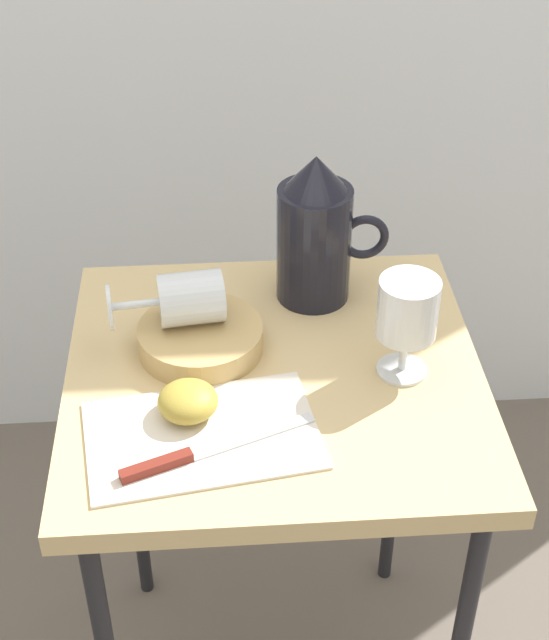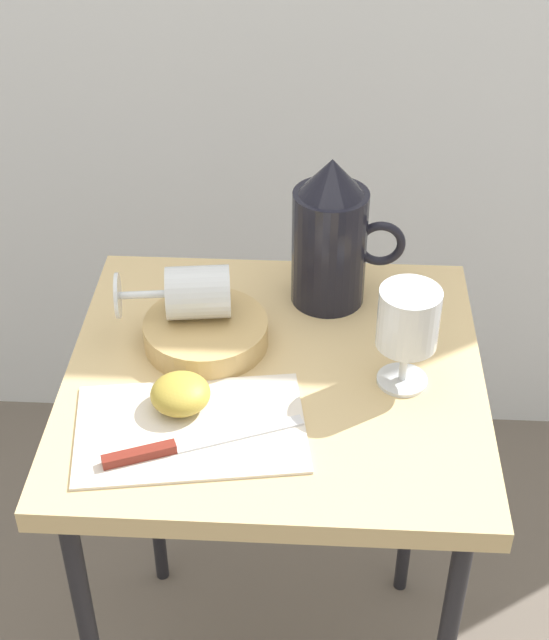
# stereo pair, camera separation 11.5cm
# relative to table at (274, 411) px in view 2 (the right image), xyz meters

# --- Properties ---
(table) EXTENTS (0.53, 0.51, 0.70)m
(table) POSITION_rel_table_xyz_m (0.00, 0.00, 0.00)
(table) COLOR tan
(table) RESTS_ON ground_plane
(linen_napkin) EXTENTS (0.29, 0.21, 0.00)m
(linen_napkin) POSITION_rel_table_xyz_m (-0.09, -0.12, 0.07)
(linen_napkin) COLOR silver
(linen_napkin) RESTS_ON table
(basket_tray) EXTENTS (0.16, 0.16, 0.03)m
(basket_tray) POSITION_rel_table_xyz_m (-0.09, 0.05, 0.09)
(basket_tray) COLOR tan
(basket_tray) RESTS_ON table
(pitcher) EXTENTS (0.15, 0.10, 0.22)m
(pitcher) POSITION_rel_table_xyz_m (0.07, 0.16, 0.16)
(pitcher) COLOR black
(pitcher) RESTS_ON table
(wine_glass_upright) EXTENTS (0.08, 0.08, 0.14)m
(wine_glass_upright) POSITION_rel_table_xyz_m (0.16, -0.01, 0.16)
(wine_glass_upright) COLOR silver
(wine_glass_upright) RESTS_ON table
(wine_glass_tipped_near) EXTENTS (0.15, 0.08, 0.07)m
(wine_glass_tipped_near) POSITION_rel_table_xyz_m (-0.11, 0.07, 0.14)
(wine_glass_tipped_near) COLOR silver
(wine_glass_tipped_near) RESTS_ON basket_tray
(apple_half_left) EXTENTS (0.07, 0.07, 0.04)m
(apple_half_left) POSITION_rel_table_xyz_m (-0.11, -0.08, 0.09)
(apple_half_left) COLOR #B29938
(apple_half_left) RESTS_ON linen_napkin
(knife) EXTENTS (0.23, 0.10, 0.01)m
(knife) POSITION_rel_table_xyz_m (-0.11, -0.15, 0.08)
(knife) COLOR silver
(knife) RESTS_ON linen_napkin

